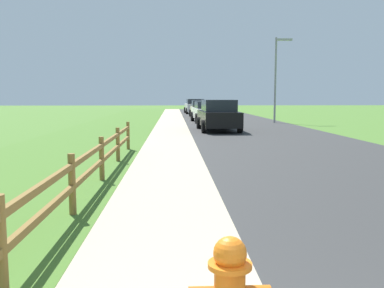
# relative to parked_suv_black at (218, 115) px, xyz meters

# --- Properties ---
(ground_plane) EXTENTS (120.00, 120.00, 0.00)m
(ground_plane) POSITION_rel_parked_suv_black_xyz_m (-1.54, 3.60, -0.82)
(ground_plane) COLOR #47712A
(road_asphalt) EXTENTS (7.00, 66.00, 0.01)m
(road_asphalt) POSITION_rel_parked_suv_black_xyz_m (1.96, 5.60, -0.82)
(road_asphalt) COLOR #323232
(road_asphalt) RESTS_ON ground
(curb_concrete) EXTENTS (6.00, 66.00, 0.01)m
(curb_concrete) POSITION_rel_parked_suv_black_xyz_m (-4.54, 5.60, -0.82)
(curb_concrete) COLOR tan
(curb_concrete) RESTS_ON ground
(grass_verge) EXTENTS (5.00, 66.00, 0.00)m
(grass_verge) POSITION_rel_parked_suv_black_xyz_m (-6.04, 5.60, -0.82)
(grass_verge) COLOR #47712A
(grass_verge) RESTS_ON ground
(rail_fence) EXTENTS (0.11, 13.59, 0.96)m
(rail_fence) POSITION_rel_parked_suv_black_xyz_m (-3.96, -14.61, -0.26)
(rail_fence) COLOR brown
(rail_fence) RESTS_ON ground
(parked_suv_black) EXTENTS (2.15, 4.80, 1.65)m
(parked_suv_black) POSITION_rel_parked_suv_black_xyz_m (0.00, 0.00, 0.00)
(parked_suv_black) COLOR black
(parked_suv_black) RESTS_ON ground
(parked_car_white) EXTENTS (2.26, 4.98, 1.46)m
(parked_car_white) POSITION_rel_parked_suv_black_xyz_m (0.02, 7.34, -0.09)
(parked_car_white) COLOR white
(parked_car_white) RESTS_ON ground
(parked_car_beige) EXTENTS (2.14, 4.96, 1.46)m
(parked_car_beige) POSITION_rel_parked_suv_black_xyz_m (0.12, 14.63, -0.08)
(parked_car_beige) COLOR #C6B793
(parked_car_beige) RESTS_ON ground
(parked_car_silver) EXTENTS (2.29, 4.93, 1.55)m
(parked_car_silver) POSITION_rel_parked_suv_black_xyz_m (-0.07, 22.83, -0.05)
(parked_car_silver) COLOR #B7BABF
(parked_car_silver) RESTS_ON ground
(street_lamp) EXTENTS (1.17, 0.20, 5.83)m
(street_lamp) POSITION_rel_parked_suv_black_xyz_m (4.76, 6.62, 2.68)
(street_lamp) COLOR gray
(street_lamp) RESTS_ON ground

